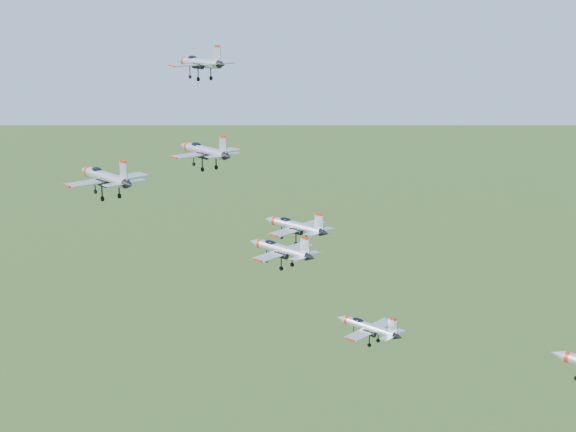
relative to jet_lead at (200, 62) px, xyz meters
The scene contains 6 objects.
jet_lead is the anchor object (origin of this frame).
jet_left_high 14.10m from the jet_lead, 42.27° to the right, with size 13.86×11.67×3.73m.
jet_right_high 28.10m from the jet_lead, 76.53° to the right, with size 13.88×11.65×3.72m.
jet_left_low 30.17m from the jet_lead, ahead, with size 12.50×10.33×3.34m.
jet_right_low 42.66m from the jet_lead, 31.67° to the right, with size 10.55×8.72×2.82m.
jet_trail 48.99m from the jet_lead, ahead, with size 10.84×8.96×2.90m.
Camera 1 is at (73.15, -81.51, 148.56)m, focal length 50.00 mm.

